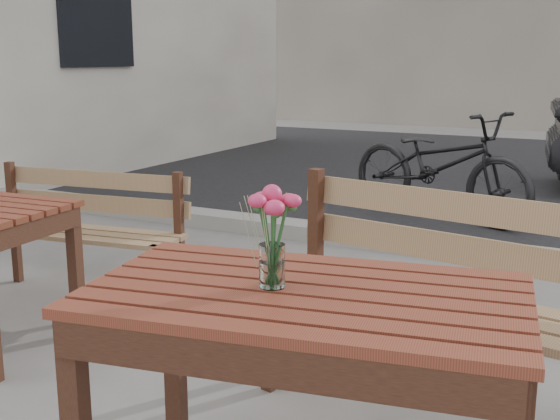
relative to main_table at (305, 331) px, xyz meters
The scene contains 6 objects.
street 5.30m from the main_table, 88.58° to the left, with size 30.00×8.12×0.12m.
main_table is the anchor object (origin of this frame).
main_bench 0.94m from the main_table, 77.07° to the left, with size 1.58×0.70×0.95m.
main_vase 0.33m from the main_table, 167.24° to the right, with size 0.16×0.16×0.30m.
second_bench 2.49m from the main_table, 146.79° to the left, with size 1.32×0.55×0.80m.
bicycle 4.46m from the main_table, 99.60° to the left, with size 0.64×1.84×0.97m, color black.
Camera 1 is at (0.67, -1.93, 1.42)m, focal length 45.00 mm.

